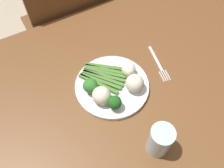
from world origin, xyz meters
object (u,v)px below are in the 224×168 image
object	(u,v)px
cauliflower_near_fork	(135,83)
cauliflower_left	(101,96)
cauliflower_right	(129,69)
fork	(158,64)
chair	(71,32)
asparagus_bundle	(103,76)
dining_table	(116,115)
plate	(112,86)
water_glass	(160,140)
broccoli_near_center	(90,86)
broccoli_front_left	(115,103)

from	to	relation	value
cauliflower_near_fork	cauliflower_left	xyz separation A→B (m)	(0.12, -0.01, -0.00)
cauliflower_near_fork	cauliflower_right	bearing A→B (deg)	-102.62
cauliflower_left	fork	size ratio (longest dim) A/B	0.37
cauliflower_left	chair	bearing A→B (deg)	-100.00
cauliflower_right	cauliflower_left	world-z (taller)	cauliflower_left
asparagus_bundle	fork	distance (m)	0.21
dining_table	plate	xyz separation A→B (m)	(-0.02, -0.06, 0.10)
cauliflower_right	chair	bearing A→B (deg)	-86.95
water_glass	asparagus_bundle	bearing A→B (deg)	-84.66
asparagus_bundle	broccoli_near_center	distance (m)	0.08
cauliflower_right	water_glass	size ratio (longest dim) A/B	0.43
chair	water_glass	size ratio (longest dim) A/B	7.62
broccoli_front_left	broccoli_near_center	xyz separation A→B (m)	(0.04, -0.09, 0.00)
cauliflower_left	cauliflower_right	bearing A→B (deg)	-158.89
broccoli_front_left	fork	bearing A→B (deg)	-159.77
asparagus_bundle	broccoli_near_center	xyz separation A→B (m)	(0.06, 0.03, 0.03)
broccoli_near_center	water_glass	size ratio (longest dim) A/B	0.51
plate	cauliflower_near_fork	size ratio (longest dim) A/B	4.12
chair	asparagus_bundle	size ratio (longest dim) A/B	5.19
plate	broccoli_front_left	xyz separation A→B (m)	(0.03, 0.08, 0.04)
plate	water_glass	bearing A→B (deg)	93.74
cauliflower_right	asparagus_bundle	bearing A→B (deg)	-19.85
cauliflower_near_fork	cauliflower_left	distance (m)	0.12
water_glass	cauliflower_near_fork	bearing A→B (deg)	-101.91
chair	cauliflower_left	bearing A→B (deg)	79.23
plate	broccoli_front_left	world-z (taller)	broccoli_front_left
cauliflower_near_fork	water_glass	distance (m)	0.21
dining_table	cauliflower_left	world-z (taller)	cauliflower_left
dining_table	chair	size ratio (longest dim) A/B	1.61
plate	broccoli_front_left	size ratio (longest dim) A/B	4.74
dining_table	water_glass	size ratio (longest dim) A/B	12.26
broccoli_near_center	fork	bearing A→B (deg)	178.95
cauliflower_right	cauliflower_left	xyz separation A→B (m)	(0.13, 0.05, 0.01)
plate	water_glass	distance (m)	0.25
asparagus_bundle	broccoli_near_center	size ratio (longest dim) A/B	2.86
cauliflower_near_fork	fork	xyz separation A→B (m)	(-0.14, -0.05, -0.04)
broccoli_near_center	asparagus_bundle	bearing A→B (deg)	-152.44
broccoli_front_left	broccoli_near_center	bearing A→B (deg)	-65.61
broccoli_near_center	cauliflower_left	xyz separation A→B (m)	(-0.02, 0.05, -0.00)
plate	cauliflower_left	xyz separation A→B (m)	(0.06, 0.04, 0.04)
dining_table	plate	size ratio (longest dim) A/B	5.54
broccoli_near_center	plate	bearing A→B (deg)	171.25
cauliflower_left	cauliflower_near_fork	bearing A→B (deg)	174.77
dining_table	broccoli_front_left	bearing A→B (deg)	50.25
fork	cauliflower_near_fork	bearing A→B (deg)	-57.68
broccoli_near_center	water_glass	distance (m)	0.28
asparagus_bundle	cauliflower_near_fork	world-z (taller)	cauliflower_near_fork
cauliflower_right	fork	distance (m)	0.13
cauliflower_near_fork	water_glass	world-z (taller)	water_glass
cauliflower_near_fork	fork	world-z (taller)	cauliflower_near_fork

